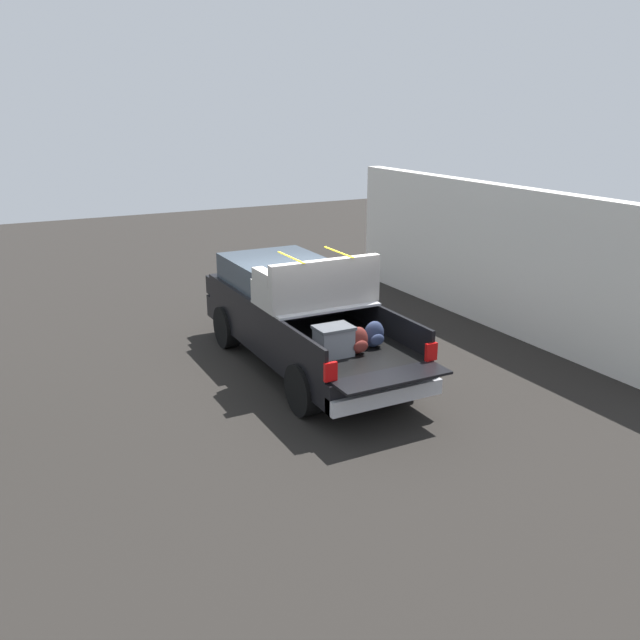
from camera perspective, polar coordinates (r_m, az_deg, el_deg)
ground_plane at (r=12.44m, az=-1.28°, el=-4.08°), size 40.00×40.00×0.00m
pickup_truck at (r=12.41m, az=-2.04°, el=0.60°), size 6.05×2.06×2.23m
building_facade at (r=15.08m, az=14.45°, el=5.38°), size 9.90×0.36×3.07m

